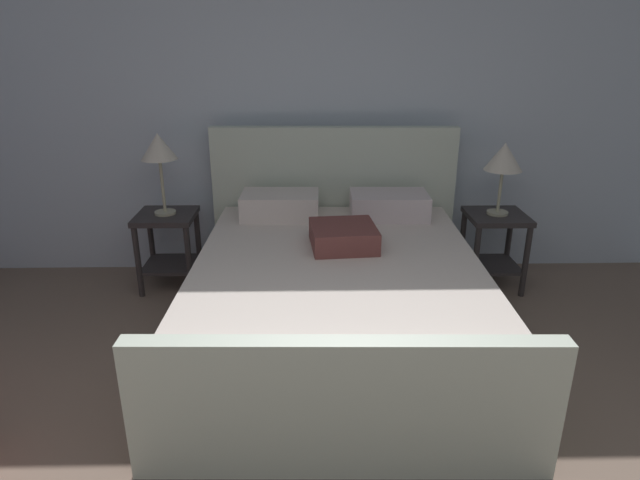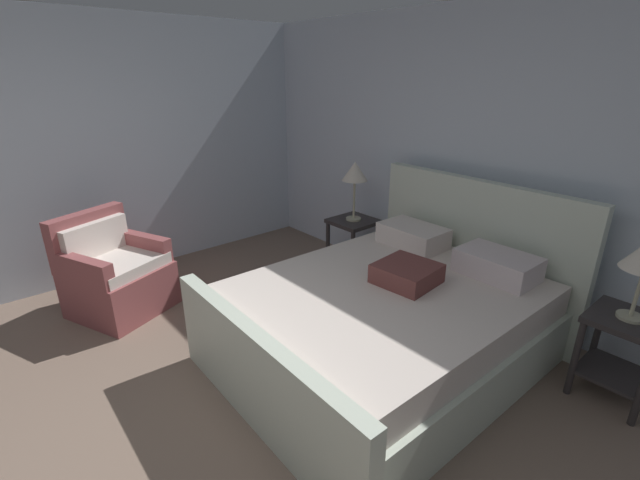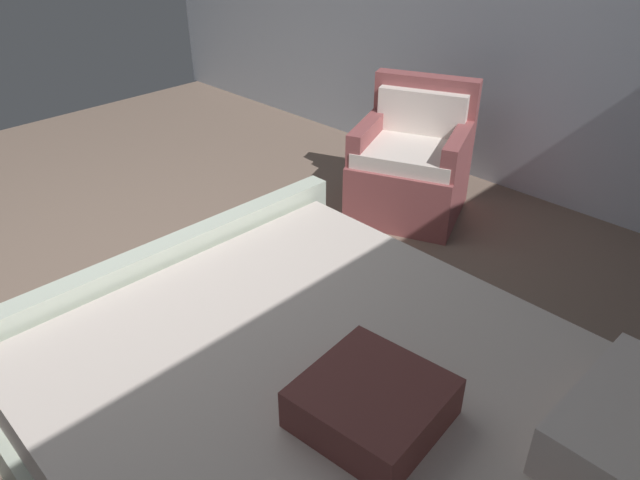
{
  "view_description": "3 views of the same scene",
  "coord_description": "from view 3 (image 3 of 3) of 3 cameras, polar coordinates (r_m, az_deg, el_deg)",
  "views": [
    {
      "loc": [
        -0.09,
        -1.18,
        1.87
      ],
      "look_at": [
        -0.04,
        1.35,
        0.92
      ],
      "focal_mm": 30.37,
      "sensor_mm": 36.0,
      "label": 1
    },
    {
      "loc": [
        1.86,
        -0.32,
        2.05
      ],
      "look_at": [
        -0.25,
        1.5,
        0.97
      ],
      "focal_mm": 24.34,
      "sensor_mm": 36.0,
      "label": 2
    },
    {
      "loc": [
        1.15,
        2.8,
        2.04
      ],
      "look_at": [
        -0.39,
        1.28,
        0.73
      ],
      "focal_mm": 33.49,
      "sensor_mm": 36.0,
      "label": 3
    }
  ],
  "objects": [
    {
      "name": "armchair",
      "position": [
        4.22,
        8.78,
        7.16
      ],
      "size": [
        0.95,
        0.94,
        0.9
      ],
      "color": "#944B4C",
      "rests_on": "ground"
    },
    {
      "name": "ground_plane",
      "position": [
        3.65,
        -19.07,
        -4.96
      ],
      "size": [
        5.66,
        6.29,
        0.02
      ],
      "primitive_type": "cube",
      "color": "#7B6556"
    },
    {
      "name": "bed",
      "position": [
        2.19,
        3.41,
        -19.65
      ],
      "size": [
        1.95,
        2.33,
        1.23
      ],
      "color": "silver",
      "rests_on": "ground"
    }
  ]
}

